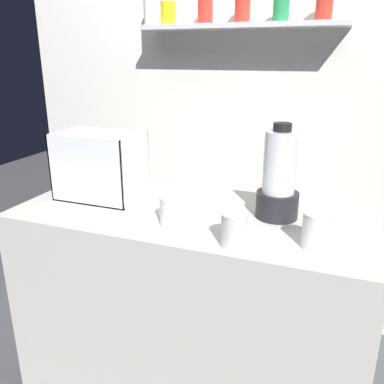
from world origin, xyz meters
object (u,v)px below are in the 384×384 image
carrot_display_bin (102,177)px  juice_cup_mango_middle (315,232)px  juice_cup_beet_far_left (172,212)px  blender_pitcher (279,180)px  juice_cup_mango_left (234,231)px

carrot_display_bin → juice_cup_mango_middle: bearing=-11.3°
juice_cup_mango_middle → juice_cup_beet_far_left: bearing=178.8°
juice_cup_mango_middle → blender_pitcher: bearing=126.0°
carrot_display_bin → blender_pitcher: size_ratio=0.97×
juice_cup_mango_left → carrot_display_bin: bearing=158.4°
carrot_display_bin → juice_cup_mango_left: (0.66, -0.26, -0.04)m
blender_pitcher → juice_cup_mango_middle: bearing=-54.0°
juice_cup_beet_far_left → blender_pitcher: bearing=30.8°
blender_pitcher → juice_cup_beet_far_left: bearing=-149.2°
juice_cup_mango_left → juice_cup_mango_middle: (0.25, 0.08, 0.00)m
juice_cup_beet_far_left → carrot_display_bin: bearing=156.9°
juice_cup_mango_middle → carrot_display_bin: bearing=168.7°
blender_pitcher → juice_cup_mango_middle: size_ratio=3.01×
juice_cup_mango_left → juice_cup_mango_middle: size_ratio=0.95×
carrot_display_bin → juice_cup_mango_left: size_ratio=3.08×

